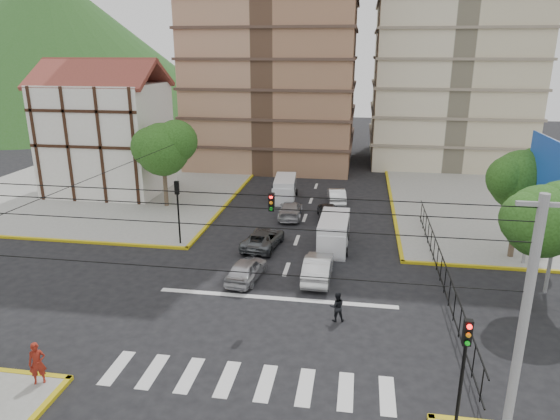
% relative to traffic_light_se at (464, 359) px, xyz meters
% --- Properties ---
extents(ground, '(160.00, 160.00, 0.00)m').
position_rel_traffic_light_se_xyz_m(ground, '(-7.80, 7.80, -3.11)').
color(ground, black).
rests_on(ground, ground).
extents(sidewalk_nw, '(26.00, 26.00, 0.15)m').
position_rel_traffic_light_se_xyz_m(sidewalk_nw, '(-27.80, 27.80, -3.04)').
color(sidewalk_nw, gray).
rests_on(sidewalk_nw, ground).
extents(sidewalk_ne, '(26.00, 26.00, 0.15)m').
position_rel_traffic_light_se_xyz_m(sidewalk_ne, '(12.20, 27.80, -3.04)').
color(sidewalk_ne, gray).
rests_on(sidewalk_ne, ground).
extents(crosswalk_stripes, '(12.00, 2.40, 0.01)m').
position_rel_traffic_light_se_xyz_m(crosswalk_stripes, '(-7.80, 1.80, -3.11)').
color(crosswalk_stripes, silver).
rests_on(crosswalk_stripes, ground).
extents(stop_line, '(13.00, 0.40, 0.01)m').
position_rel_traffic_light_se_xyz_m(stop_line, '(-7.80, 9.00, -3.11)').
color(stop_line, silver).
rests_on(stop_line, ground).
extents(tudor_building, '(10.80, 8.05, 12.23)m').
position_rel_traffic_light_se_xyz_m(tudor_building, '(-26.80, 27.80, 2.14)').
color(tudor_building, silver).
rests_on(tudor_building, ground).
extents(distant_hill, '(70.00, 70.00, 28.00)m').
position_rel_traffic_light_se_xyz_m(distant_hill, '(-62.80, 77.80, 10.89)').
color(distant_hill, '#26551C').
rests_on(distant_hill, ground).
extents(park_fence, '(0.10, 22.50, 1.66)m').
position_rel_traffic_light_se_xyz_m(park_fence, '(1.20, 12.30, -3.11)').
color(park_fence, black).
rests_on(park_fence, ground).
extents(billboard, '(0.36, 6.20, 8.10)m').
position_rel_traffic_light_se_xyz_m(billboard, '(6.65, 13.80, 2.89)').
color(billboard, slate).
rests_on(billboard, ground).
extents(tree_park_a, '(4.41, 3.60, 6.83)m').
position_rel_traffic_light_se_xyz_m(tree_park_a, '(5.28, 9.81, 1.90)').
color(tree_park_a, '#473828').
rests_on(tree_park_a, ground).
extents(tree_park_c, '(4.65, 3.80, 7.25)m').
position_rel_traffic_light_se_xyz_m(tree_park_c, '(6.29, 16.81, 2.22)').
color(tree_park_c, '#473828').
rests_on(tree_park_c, ground).
extents(tree_tudor, '(5.39, 4.40, 7.43)m').
position_rel_traffic_light_se_xyz_m(tree_tudor, '(-19.70, 23.81, 2.11)').
color(tree_tudor, '#473828').
rests_on(tree_tudor, ground).
extents(traffic_light_se, '(0.28, 0.22, 4.40)m').
position_rel_traffic_light_se_xyz_m(traffic_light_se, '(0.00, 0.00, 0.00)').
color(traffic_light_se, black).
rests_on(traffic_light_se, ground).
extents(traffic_light_nw, '(0.28, 0.22, 4.40)m').
position_rel_traffic_light_se_xyz_m(traffic_light_nw, '(-15.60, 15.60, 0.00)').
color(traffic_light_nw, black).
rests_on(traffic_light_nw, ground).
extents(traffic_light_hanging, '(18.00, 9.12, 0.92)m').
position_rel_traffic_light_se_xyz_m(traffic_light_hanging, '(-7.80, 5.76, 2.79)').
color(traffic_light_hanging, black).
rests_on(traffic_light_hanging, ground).
extents(utility_pole_se, '(1.40, 0.28, 9.00)m').
position_rel_traffic_light_se_xyz_m(utility_pole_se, '(1.20, -1.20, 1.65)').
color(utility_pole_se, slate).
rests_on(utility_pole_se, ground).
extents(van_right_lane, '(2.03, 4.80, 2.15)m').
position_rel_traffic_light_se_xyz_m(van_right_lane, '(-5.17, 16.59, -2.07)').
color(van_right_lane, silver).
rests_on(van_right_lane, ground).
extents(van_left_lane, '(2.15, 4.65, 2.04)m').
position_rel_traffic_light_se_xyz_m(van_left_lane, '(-10.14, 27.44, -2.12)').
color(van_left_lane, silver).
rests_on(van_left_lane, ground).
extents(car_silver_front_left, '(2.07, 4.05, 1.32)m').
position_rel_traffic_light_se_xyz_m(car_silver_front_left, '(-9.88, 11.00, -2.45)').
color(car_silver_front_left, '#ACACB1').
rests_on(car_silver_front_left, ground).
extents(car_white_front_right, '(1.61, 4.44, 1.45)m').
position_rel_traffic_light_se_xyz_m(car_white_front_right, '(-5.78, 11.81, -2.39)').
color(car_white_front_right, silver).
rests_on(car_white_front_right, ground).
extents(car_grey_mid_left, '(2.62, 4.75, 1.26)m').
position_rel_traffic_light_se_xyz_m(car_grey_mid_left, '(-9.88, 16.12, -2.48)').
color(car_grey_mid_left, '#4F5256').
rests_on(car_grey_mid_left, ground).
extents(car_silver_rear_left, '(2.10, 4.54, 1.28)m').
position_rel_traffic_light_se_xyz_m(car_silver_rear_left, '(-8.96, 22.77, -2.47)').
color(car_silver_rear_left, '#ABABB0').
rests_on(car_silver_rear_left, ground).
extents(car_darkgrey_mid_right, '(2.09, 4.08, 1.33)m').
position_rel_traffic_light_se_xyz_m(car_darkgrey_mid_right, '(-5.97, 22.88, -2.45)').
color(car_darkgrey_mid_right, '#2A2A2D').
rests_on(car_darkgrey_mid_right, ground).
extents(car_white_rear_right, '(1.93, 4.20, 1.33)m').
position_rel_traffic_light_se_xyz_m(car_white_rear_right, '(-5.52, 27.35, -2.45)').
color(car_white_rear_right, white).
rests_on(car_white_rear_right, ground).
extents(pedestrian_sw_corner, '(0.77, 0.68, 1.77)m').
position_rel_traffic_light_se_xyz_m(pedestrian_sw_corner, '(-15.86, 0.23, -2.08)').
color(pedestrian_sw_corner, maroon).
rests_on(pedestrian_sw_corner, sidewalk_sw).
extents(pedestrian_crosswalk, '(0.85, 0.72, 1.55)m').
position_rel_traffic_light_se_xyz_m(pedestrian_crosswalk, '(-4.45, 7.17, -2.34)').
color(pedestrian_crosswalk, black).
rests_on(pedestrian_crosswalk, ground).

